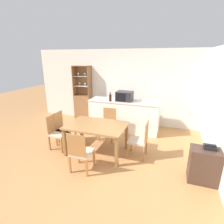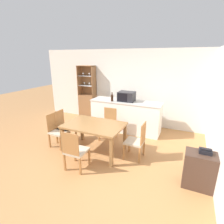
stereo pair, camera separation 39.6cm
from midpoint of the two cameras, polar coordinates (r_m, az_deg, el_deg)
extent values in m
plane|color=#B27A47|center=(4.30, -8.58, -14.90)|extent=(18.00, 18.00, 0.00)
cube|color=silver|center=(6.16, 2.37, 8.04)|extent=(6.80, 0.06, 2.55)
cube|color=white|center=(5.61, 1.83, -1.34)|extent=(2.19, 0.62, 0.95)
cube|color=beige|center=(5.47, 1.88, 3.53)|extent=(2.22, 0.65, 0.03)
cube|color=brown|center=(6.78, -10.98, 1.55)|extent=(0.64, 0.33, 0.91)
cube|color=brown|center=(6.72, -10.80, 10.10)|extent=(0.64, 0.02, 1.08)
cube|color=brown|center=(6.75, -13.79, 9.94)|extent=(0.02, 0.33, 1.08)
cube|color=brown|center=(6.43, -9.07, 9.87)|extent=(0.02, 0.33, 1.08)
cube|color=brown|center=(6.54, -11.78, 14.53)|extent=(0.64, 0.33, 0.02)
cube|color=white|center=(6.61, -11.39, 8.34)|extent=(0.59, 0.29, 0.01)
cube|color=white|center=(6.56, -11.58, 11.41)|extent=(0.59, 0.29, 0.01)
cylinder|color=white|center=(6.69, -12.19, 8.47)|extent=(0.04, 0.04, 0.01)
cylinder|color=white|center=(6.69, -12.21, 8.73)|extent=(0.01, 0.01, 0.06)
sphere|color=white|center=(6.68, -12.24, 9.17)|extent=(0.06, 0.06, 0.06)
cylinder|color=white|center=(6.60, -12.67, 11.44)|extent=(0.04, 0.04, 0.01)
cylinder|color=white|center=(6.60, -12.68, 11.70)|extent=(0.01, 0.01, 0.06)
sphere|color=white|center=(6.59, -12.71, 12.15)|extent=(0.06, 0.06, 0.06)
cylinder|color=white|center=(6.53, -10.54, 8.35)|extent=(0.04, 0.04, 0.01)
cylinder|color=white|center=(6.52, -10.56, 8.61)|extent=(0.01, 0.01, 0.06)
sphere|color=white|center=(6.52, -10.58, 9.06)|extent=(0.06, 0.06, 0.06)
cylinder|color=white|center=(6.50, -10.61, 11.48)|extent=(0.04, 0.04, 0.01)
cylinder|color=white|center=(6.50, -10.63, 11.75)|extent=(0.01, 0.01, 0.06)
sphere|color=white|center=(6.50, -10.65, 12.20)|extent=(0.06, 0.06, 0.06)
cube|color=olive|center=(4.26, -7.79, -4.48)|extent=(1.42, 0.96, 0.05)
cube|color=olive|center=(4.41, -17.76, -9.60)|extent=(0.07, 0.07, 0.69)
cube|color=olive|center=(3.83, -1.53, -13.07)|extent=(0.07, 0.07, 0.69)
cube|color=olive|center=(5.03, -12.11, -5.66)|extent=(0.07, 0.07, 0.69)
cube|color=olive|center=(4.53, 2.27, -7.96)|extent=(0.07, 0.07, 0.69)
cube|color=#C1B299|center=(5.00, -3.73, -4.67)|extent=(0.43, 0.43, 0.05)
cube|color=#A8703D|center=(5.09, -2.99, -1.22)|extent=(0.38, 0.03, 0.46)
cube|color=#A8703D|center=(4.87, -2.39, -8.05)|extent=(0.04, 0.04, 0.38)
cube|color=#A8703D|center=(5.00, -6.48, -7.45)|extent=(0.04, 0.04, 0.38)
cube|color=#A8703D|center=(5.19, -1.00, -6.35)|extent=(0.04, 0.04, 0.38)
cube|color=#A8703D|center=(5.31, -4.86, -5.84)|extent=(0.04, 0.04, 0.38)
cube|color=#C1B299|center=(4.19, 5.62, -9.37)|extent=(0.42, 0.42, 0.05)
cube|color=#A8703D|center=(4.04, 8.47, -6.54)|extent=(0.02, 0.38, 0.46)
cube|color=#A8703D|center=(4.18, 2.32, -12.71)|extent=(0.04, 0.04, 0.38)
cube|color=#A8703D|center=(4.49, 3.82, -10.43)|extent=(0.04, 0.04, 0.38)
cube|color=#A8703D|center=(4.10, 7.45, -13.53)|extent=(0.04, 0.04, 0.38)
cube|color=#A8703D|center=(4.42, 8.57, -11.12)|extent=(0.04, 0.04, 0.38)
cube|color=#C1B299|center=(4.98, -17.12, -5.57)|extent=(0.43, 0.43, 0.05)
cube|color=#A8703D|center=(5.00, -19.28, -2.56)|extent=(0.04, 0.38, 0.46)
cube|color=#A8703D|center=(5.11, -13.99, -7.28)|extent=(0.04, 0.04, 0.38)
cube|color=#A8703D|center=(4.83, -16.23, -9.02)|extent=(0.04, 0.04, 0.38)
cube|color=#A8703D|center=(5.30, -17.51, -6.67)|extent=(0.04, 0.04, 0.38)
cube|color=#A8703D|center=(5.03, -19.87, -8.28)|extent=(0.04, 0.04, 0.38)
cube|color=#C1B299|center=(3.80, -12.85, -12.75)|extent=(0.43, 0.43, 0.05)
cube|color=#A8703D|center=(3.54, -14.74, -10.67)|extent=(0.38, 0.03, 0.46)
cube|color=#A8703D|center=(4.14, -13.65, -13.60)|extent=(0.04, 0.04, 0.38)
cube|color=#A8703D|center=(3.98, -8.84, -14.66)|extent=(0.04, 0.04, 0.38)
cube|color=#A8703D|center=(3.87, -16.56, -16.20)|extent=(0.04, 0.04, 0.38)
cube|color=#A8703D|center=(3.70, -11.47, -17.52)|extent=(0.04, 0.04, 0.38)
cube|color=#C1B299|center=(4.78, -19.14, -6.80)|extent=(0.43, 0.43, 0.05)
cube|color=#A8703D|center=(4.81, -21.24, -3.58)|extent=(0.03, 0.38, 0.46)
cube|color=#A8703D|center=(4.88, -15.77, -8.69)|extent=(0.04, 0.04, 0.38)
cube|color=#A8703D|center=(4.63, -18.59, -10.49)|extent=(0.04, 0.04, 0.38)
cube|color=#A8703D|center=(5.10, -19.15, -7.82)|extent=(0.04, 0.04, 0.38)
cube|color=#A8703D|center=(4.86, -22.02, -9.47)|extent=(0.04, 0.04, 0.38)
cube|color=#232328|center=(5.44, 2.05, 5.18)|extent=(0.49, 0.39, 0.29)
cube|color=black|center=(5.27, 0.68, 4.79)|extent=(0.31, 0.01, 0.25)
cylinder|color=black|center=(5.39, -2.68, 4.57)|extent=(0.08, 0.08, 0.20)
cylinder|color=black|center=(5.36, -2.70, 6.03)|extent=(0.03, 0.03, 0.08)
cube|color=#422D23|center=(3.77, 25.06, -15.61)|extent=(0.53, 0.37, 0.68)
cube|color=#483227|center=(3.75, 25.13, -15.17)|extent=(0.49, 0.33, 0.02)
cube|color=black|center=(3.64, 26.63, -10.30)|extent=(0.21, 0.16, 0.07)
cylinder|color=black|center=(3.58, 26.80, -9.80)|extent=(0.19, 0.03, 0.03)
camera|label=1|loc=(0.20, -92.34, -0.75)|focal=28.00mm
camera|label=2|loc=(0.20, 87.66, 0.75)|focal=28.00mm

